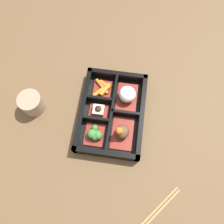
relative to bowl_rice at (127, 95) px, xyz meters
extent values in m
plane|color=brown|center=(0.06, -0.04, -0.03)|extent=(3.00, 3.00, 0.00)
cube|color=black|center=(0.06, -0.04, -0.03)|extent=(0.28, 0.20, 0.01)
cube|color=black|center=(0.06, -0.13, -0.01)|extent=(0.28, 0.01, 0.04)
cube|color=black|center=(0.06, 0.05, -0.01)|extent=(0.28, 0.01, 0.04)
cube|color=black|center=(-0.07, -0.04, -0.01)|extent=(0.01, 0.20, 0.04)
cube|color=black|center=(0.19, -0.04, -0.01)|extent=(0.01, 0.20, 0.04)
cube|color=black|center=(0.06, -0.04, -0.01)|extent=(0.25, 0.01, 0.04)
cube|color=black|center=(0.02, -0.08, -0.01)|extent=(0.01, 0.08, 0.04)
cube|color=black|center=(0.09, -0.08, -0.01)|extent=(0.01, 0.08, 0.04)
cube|color=black|center=(0.06, 0.00, -0.01)|extent=(0.01, 0.09, 0.04)
cube|color=maroon|center=(0.00, 0.00, -0.02)|extent=(0.10, 0.07, 0.01)
ellipsoid|color=silver|center=(0.00, 0.00, 0.01)|extent=(0.06, 0.05, 0.05)
cube|color=maroon|center=(0.12, 0.00, -0.02)|extent=(0.10, 0.07, 0.01)
ellipsoid|color=brown|center=(0.12, 0.00, 0.00)|extent=(0.04, 0.04, 0.04)
sphere|color=#D1661E|center=(0.13, -0.01, 0.02)|extent=(0.02, 0.02, 0.02)
cube|color=maroon|center=(-0.02, -0.08, -0.02)|extent=(0.07, 0.06, 0.01)
cylinder|color=orange|center=(0.00, -0.09, -0.01)|extent=(0.04, 0.04, 0.01)
cylinder|color=orange|center=(-0.03, -0.08, -0.01)|extent=(0.03, 0.04, 0.01)
cylinder|color=orange|center=(-0.01, -0.07, -0.01)|extent=(0.05, 0.04, 0.02)
cylinder|color=orange|center=(-0.02, -0.07, -0.01)|extent=(0.04, 0.02, 0.01)
cylinder|color=orange|center=(-0.03, -0.09, -0.01)|extent=(0.04, 0.04, 0.01)
cube|color=maroon|center=(0.06, -0.08, -0.02)|extent=(0.05, 0.06, 0.01)
cube|color=beige|center=(0.06, -0.08, -0.01)|extent=(0.03, 0.03, 0.02)
ellipsoid|color=black|center=(0.06, -0.08, 0.01)|extent=(0.02, 0.02, 0.01)
cube|color=maroon|center=(0.14, -0.08, -0.02)|extent=(0.07, 0.06, 0.01)
sphere|color=#387A33|center=(0.12, -0.08, -0.01)|extent=(0.02, 0.02, 0.02)
sphere|color=#387A33|center=(0.15, -0.08, -0.01)|extent=(0.02, 0.02, 0.02)
sphere|color=#387A33|center=(0.14, -0.07, 0.00)|extent=(0.03, 0.03, 0.03)
sphere|color=#387A33|center=(0.14, -0.09, 0.00)|extent=(0.03, 0.03, 0.03)
sphere|color=#387A33|center=(0.14, -0.08, -0.01)|extent=(0.02, 0.02, 0.02)
sphere|color=#387A33|center=(0.14, -0.08, -0.01)|extent=(0.03, 0.03, 0.03)
cylinder|color=gray|center=(0.07, -0.29, 0.00)|extent=(0.07, 0.07, 0.06)
cylinder|color=#597A38|center=(0.07, -0.29, 0.02)|extent=(0.06, 0.06, 0.01)
cylinder|color=#A87F51|center=(0.34, 0.10, -0.03)|extent=(0.18, 0.15, 0.01)
cylinder|color=#A87F51|center=(0.35, 0.11, -0.03)|extent=(0.18, 0.15, 0.01)
camera|label=1|loc=(0.30, -0.01, 0.63)|focal=35.00mm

